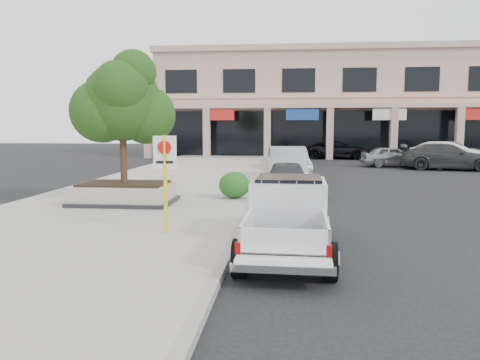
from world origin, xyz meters
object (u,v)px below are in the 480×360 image
object	(u,v)px
no_parking_sign	(165,170)
curb_car_b	(288,164)
lot_car_c	(448,157)
planter	(125,193)
lot_car_e	(452,150)
pickup_truck	(287,218)
curb_car_d	(289,154)
planter_tree	(128,103)
lot_car_b	(452,157)
lot_car_a	(392,156)
lot_car_f	(445,152)
lot_car_d	(339,150)
curb_car_c	(283,158)
curb_car_a	(287,178)

from	to	relation	value
no_parking_sign	curb_car_b	distance (m)	12.74
lot_car_c	planter	bearing A→B (deg)	146.58
curb_car_b	lot_car_e	xyz separation A→B (m)	(12.76, 14.94, -0.01)
pickup_truck	curb_car_d	world-z (taller)	pickup_truck
planter_tree	lot_car_b	xyz separation A→B (m)	(15.53, 15.91, -2.66)
pickup_truck	lot_car_e	world-z (taller)	lot_car_e
lot_car_a	lot_car_f	xyz separation A→B (m)	(4.49, 3.42, 0.10)
lot_car_a	lot_car_d	world-z (taller)	lot_car_d
curb_car_c	lot_car_d	size ratio (longest dim) A/B	0.93
lot_car_a	curb_car_c	bearing A→B (deg)	107.06
lot_car_b	lot_car_c	xyz separation A→B (m)	(-0.59, -1.02, 0.05)
curb_car_c	lot_car_a	bearing A→B (deg)	22.42
curb_car_c	curb_car_d	xyz separation A→B (m)	(0.33, 5.21, -0.02)
curb_car_d	lot_car_a	world-z (taller)	curb_car_d
no_parking_sign	lot_car_a	size ratio (longest dim) A/B	0.58
curb_car_b	lot_car_c	size ratio (longest dim) A/B	0.91
planter	lot_car_d	xyz separation A→B (m)	(9.53, 24.29, 0.25)
curb_car_a	lot_car_f	distance (m)	20.65
planter_tree	curb_car_a	xyz separation A→B (m)	(5.17, 3.06, -2.75)
planter	lot_car_c	world-z (taller)	lot_car_c
lot_car_f	lot_car_b	bearing A→B (deg)	153.35
lot_car_d	curb_car_d	bearing A→B (deg)	149.23
curb_car_d	lot_car_f	world-z (taller)	lot_car_f
lot_car_a	curb_car_b	bearing A→B (deg)	135.27
curb_car_a	curb_car_c	bearing A→B (deg)	88.63
curb_car_d	lot_car_d	world-z (taller)	lot_car_d
lot_car_a	lot_car_d	size ratio (longest dim) A/B	0.76
lot_car_a	lot_car_f	world-z (taller)	lot_car_f
planter	lot_car_d	size ratio (longest dim) A/B	0.61
pickup_truck	lot_car_f	distance (m)	27.96
lot_car_e	lot_car_f	xyz separation A→B (m)	(-1.41, -2.78, -0.04)
no_parking_sign	lot_car_e	world-z (taller)	no_parking_sign
pickup_truck	curb_car_d	xyz separation A→B (m)	(0.08, 24.22, -0.08)
lot_car_a	lot_car_b	xyz separation A→B (m)	(3.49, -0.97, 0.07)
curb_car_d	planter_tree	bearing A→B (deg)	-109.25
no_parking_sign	planter_tree	bearing A→B (deg)	118.79
lot_car_a	lot_car_c	size ratio (longest dim) A/B	0.72
curb_car_a	lot_car_a	size ratio (longest dim) A/B	0.99
lot_car_a	lot_car_e	world-z (taller)	lot_car_e
planter_tree	lot_car_d	bearing A→B (deg)	68.72
pickup_truck	lot_car_b	size ratio (longest dim) A/B	1.07
no_parking_sign	curb_car_a	size ratio (longest dim) A/B	0.59
planter	curb_car_b	distance (m)	9.87
planter_tree	curb_car_d	world-z (taller)	planter_tree
curb_car_a	lot_car_e	world-z (taller)	lot_car_e
curb_car_d	lot_car_f	xyz separation A→B (m)	(11.28, 1.33, 0.09)
pickup_truck	lot_car_c	bearing A→B (deg)	65.89
curb_car_d	lot_car_a	distance (m)	7.10
planter	planter_tree	world-z (taller)	planter_tree
planter	lot_car_b	distance (m)	22.44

